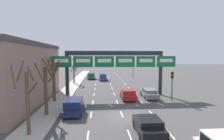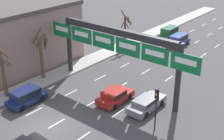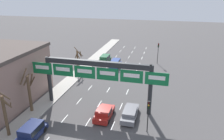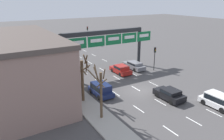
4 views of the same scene
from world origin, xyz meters
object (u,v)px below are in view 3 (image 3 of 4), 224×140
Objects in this scene: tree_bare_second at (29,90)px; car_red at (104,113)px; suv_navy at (32,130)px; tree_bare_closest at (5,112)px; car_grey at (130,113)px; traffic_light_near_gantry at (148,110)px; tree_bare_third at (78,59)px; traffic_light_mid_block at (158,49)px; sign_gantry at (97,73)px; suv_green at (105,59)px; suv_blue at (115,63)px.

car_red is at bearing 4.70° from tree_bare_second.
suv_navy is 3.61m from tree_bare_closest.
car_grey is 1.13× the size of car_red.
suv_navy is at bearing -146.71° from car_grey.
traffic_light_near_gantry is (5.85, -1.64, 2.20)m from car_red.
car_grey is at bearing -47.04° from tree_bare_third.
traffic_light_mid_block is 18.32m from tree_bare_third.
sign_gantry reaches higher than traffic_light_near_gantry.
suv_green is at bearing 103.00° from sign_gantry.
traffic_light_mid_block is at bearing 84.86° from car_grey.
sign_gantry is at bearing -85.02° from suv_blue.
car_red is 18.05m from tree_bare_third.
traffic_light_mid_block is (11.94, 2.14, 2.47)m from suv_green.
suv_navy is at bearing -56.40° from tree_bare_second.
tree_bare_second is at bearing 123.60° from suv_navy.
traffic_light_near_gantry is 0.69× the size of tree_bare_closest.
tree_bare_third is (-8.11, 12.50, -2.50)m from sign_gantry.
car_red is 6.46m from traffic_light_near_gantry.
suv_navy is (-10.27, -6.74, 0.18)m from car_grey.
tree_bare_third is at bearing 88.38° from tree_bare_second.
sign_gantry is 5.52m from car_red.
car_grey is 0.87× the size of tree_bare_third.
suv_blue is (3.17, -2.84, 0.01)m from suv_green.
car_red is 1.03× the size of traffic_light_near_gantry.
tree_bare_closest reaches higher than traffic_light_mid_block.
tree_bare_third reaches higher than suv_green.
car_red is at bearing -102.43° from traffic_light_mid_block.
tree_bare_second is (-0.69, 5.63, -0.00)m from tree_bare_closest.
traffic_light_near_gantry is (12.28, -24.48, 2.00)m from suv_green.
tree_bare_third is at bearing -113.46° from suv_green.
tree_bare_third is at bearing 122.97° from sign_gantry.
suv_green is at bearing 116.65° from traffic_light_near_gantry.
tree_bare_closest is (-7.87, -8.96, -2.12)m from sign_gantry.
suv_green is 0.76× the size of tree_bare_closest.
traffic_light_near_gantry is at bearing -44.56° from car_grey.
tree_bare_second reaches higher than car_red.
tree_bare_closest is 1.09× the size of tree_bare_third.
sign_gantry is 4.02× the size of traffic_light_mid_block.
car_red is 0.77× the size of tree_bare_third.
sign_gantry is 4.80× the size of suv_navy.
suv_blue reaches higher than car_red.
traffic_light_near_gantry is (12.78, 4.26, 2.06)m from suv_navy.
traffic_light_mid_block is at bearing 72.15° from sign_gantry.
sign_gantry is 21.35m from suv_green.
sign_gantry is at bearing 58.22° from suv_navy.
tree_bare_closest is (-9.60, -6.48, 2.49)m from car_red.
traffic_light_near_gantry is at bearing 17.39° from tree_bare_closest.
sign_gantry is at bearing -77.00° from suv_green.
traffic_light_mid_block is (-0.34, 26.62, 0.47)m from traffic_light_near_gantry.
tree_bare_closest reaches higher than suv_navy.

